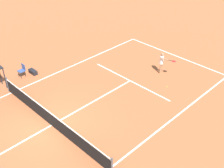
{
  "coord_description": "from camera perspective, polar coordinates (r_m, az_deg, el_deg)",
  "views": [
    {
      "loc": [
        -11.41,
        6.47,
        11.07
      ],
      "look_at": [
        -0.25,
        -4.69,
        0.8
      ],
      "focal_mm": 46.25,
      "sensor_mm": 36.0,
      "label": 1
    }
  ],
  "objects": [
    {
      "name": "ground_plane",
      "position": [
        17.16,
        -11.87,
        -7.98
      ],
      "size": [
        60.0,
        60.0,
        0.0
      ],
      "primitive_type": "plane",
      "color": "#AD5933"
    },
    {
      "name": "court_lines",
      "position": [
        17.16,
        -11.87,
        -7.97
      ],
      "size": [
        9.37,
        24.76,
        0.01
      ],
      "color": "white",
      "rests_on": "ground"
    },
    {
      "name": "tennis_net",
      "position": [
        16.84,
        -12.06,
        -6.7
      ],
      "size": [
        9.97,
        0.1,
        1.07
      ],
      "color": "#4C4C51",
      "rests_on": "ground"
    },
    {
      "name": "player_serving",
      "position": [
        21.41,
        9.89,
        4.44
      ],
      "size": [
        1.3,
        0.48,
        1.66
      ],
      "rotation": [
        0.0,
        0.0,
        1.85
      ],
      "color": "#9E704C",
      "rests_on": "ground"
    },
    {
      "name": "tennis_ball",
      "position": [
        20.29,
        10.81,
        -0.54
      ],
      "size": [
        0.07,
        0.07,
        0.07
      ],
      "primitive_type": "sphere",
      "color": "#CCE033",
      "rests_on": "ground"
    },
    {
      "name": "courtside_chair_mid",
      "position": [
        21.9,
        -17.35,
        2.68
      ],
      "size": [
        0.44,
        0.46,
        0.95
      ],
      "color": "#262626",
      "rests_on": "ground"
    },
    {
      "name": "equipment_bag",
      "position": [
        22.21,
        -15.35,
        2.34
      ],
      "size": [
        0.76,
        0.32,
        0.3
      ],
      "primitive_type": "cube",
      "color": "black",
      "rests_on": "ground"
    }
  ]
}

